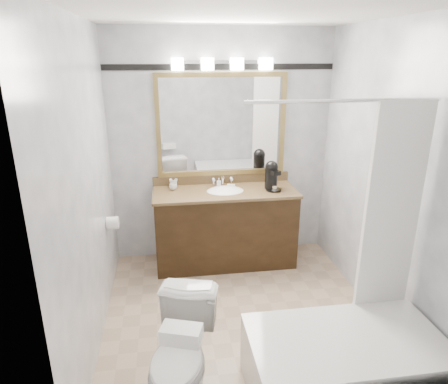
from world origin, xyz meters
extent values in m
cube|color=tan|center=(0.00, 0.00, -0.01)|extent=(2.40, 2.60, 0.01)
cube|color=white|center=(0.00, 0.00, 2.50)|extent=(2.40, 2.60, 0.01)
cube|color=silver|center=(0.00, 1.30, 1.25)|extent=(2.40, 0.01, 2.50)
cube|color=silver|center=(0.00, -1.30, 1.25)|extent=(2.40, 0.01, 2.50)
cube|color=silver|center=(-1.20, 0.00, 1.25)|extent=(0.01, 2.60, 2.50)
cube|color=silver|center=(1.20, 0.00, 1.25)|extent=(0.01, 2.60, 2.50)
cube|color=black|center=(0.00, 1.01, 0.41)|extent=(1.50, 0.55, 0.82)
cube|color=olive|center=(0.00, 1.01, 0.83)|extent=(1.53, 0.58, 0.03)
cube|color=olive|center=(0.00, 1.29, 0.90)|extent=(1.53, 0.03, 0.10)
ellipsoid|color=white|center=(0.00, 1.01, 0.82)|extent=(0.44, 0.34, 0.14)
cube|color=olive|center=(0.00, 1.28, 2.02)|extent=(1.40, 0.04, 0.05)
cube|color=olive|center=(0.00, 1.28, 0.97)|extent=(1.40, 0.04, 0.05)
cube|color=olive|center=(-0.68, 1.28, 1.50)|extent=(0.05, 0.04, 1.00)
cube|color=olive|center=(0.68, 1.28, 1.50)|extent=(0.05, 0.04, 1.00)
cube|color=white|center=(0.00, 1.29, 1.50)|extent=(1.30, 0.01, 1.00)
cube|color=silver|center=(0.00, 1.27, 2.15)|extent=(0.90, 0.05, 0.03)
cube|color=white|center=(-0.45, 1.22, 2.13)|extent=(0.12, 0.12, 0.12)
cube|color=white|center=(-0.15, 1.22, 2.13)|extent=(0.12, 0.12, 0.12)
cube|color=white|center=(0.15, 1.22, 2.13)|extent=(0.12, 0.12, 0.12)
cube|color=white|center=(0.45, 1.22, 2.13)|extent=(0.12, 0.12, 0.12)
cube|color=black|center=(0.00, 1.29, 2.10)|extent=(2.40, 0.01, 0.06)
cube|color=white|center=(0.53, -0.92, 0.23)|extent=(1.30, 0.72, 0.45)
cylinder|color=silver|center=(0.53, -0.54, 1.95)|extent=(1.30, 0.02, 0.02)
cube|color=white|center=(0.95, -0.55, 1.18)|extent=(0.40, 0.04, 1.55)
cylinder|color=white|center=(-1.14, 0.66, 0.70)|extent=(0.11, 0.12, 0.12)
imported|color=white|center=(-0.56, -0.82, 0.36)|extent=(0.57, 0.79, 0.72)
cube|color=white|center=(-0.56, -1.12, 0.77)|extent=(0.25, 0.19, 0.09)
cylinder|color=black|center=(0.51, 0.95, 0.86)|extent=(0.16, 0.16, 0.02)
cylinder|color=black|center=(0.49, 1.00, 0.98)|extent=(0.13, 0.13, 0.23)
sphere|color=black|center=(0.49, 1.00, 1.09)|extent=(0.14, 0.14, 0.14)
cube|color=black|center=(0.52, 0.93, 1.05)|extent=(0.11, 0.11, 0.04)
cylinder|color=silver|center=(0.52, 0.93, 0.89)|extent=(0.05, 0.05, 0.05)
imported|color=white|center=(-0.55, 1.13, 0.88)|extent=(0.09, 0.09, 0.07)
imported|color=white|center=(-0.54, 1.23, 0.89)|extent=(0.11, 0.11, 0.08)
imported|color=white|center=(-0.05, 1.16, 0.90)|extent=(0.04, 0.04, 0.09)
cube|color=beige|center=(0.08, 1.13, 0.86)|extent=(0.09, 0.07, 0.03)
camera|label=1|loc=(-0.59, -2.95, 2.23)|focal=32.00mm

